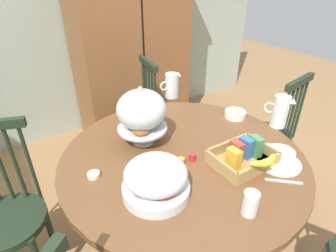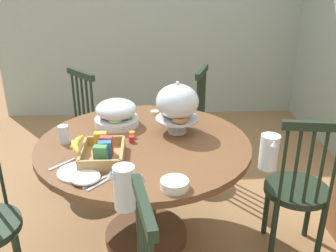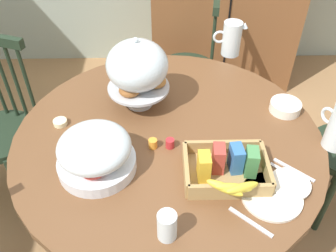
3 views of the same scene
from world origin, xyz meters
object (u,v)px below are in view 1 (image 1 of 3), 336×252
windsor_chair_near_window (8,218)px  pastry_stand_with_dome (142,112)px  drinking_glass (250,203)px  wooden_armoire (130,41)px  milk_pitcher (172,87)px  cereal_bowl (235,114)px  fruit_platter_covered (156,179)px  china_plate_large (279,163)px  windsor_chair_host_seat (136,121)px  dining_table (182,180)px  cereal_basket (245,156)px  butter_dish (94,175)px  windsor_chair_far_side (268,136)px  china_plate_small (281,152)px  orange_juice_pitcher (280,113)px

windsor_chair_near_window → pastry_stand_with_dome: size_ratio=2.83×
drinking_glass → wooden_armoire: bearing=77.0°
milk_pitcher → cereal_bowl: 0.54m
fruit_platter_covered → drinking_glass: fruit_platter_covered is taller
milk_pitcher → china_plate_large: milk_pitcher is taller
windsor_chair_host_seat → fruit_platter_covered: 1.26m
dining_table → drinking_glass: 0.54m
wooden_armoire → dining_table: size_ratio=1.49×
cereal_basket → butter_dish: 0.76m
windsor_chair_far_side → drinking_glass: size_ratio=8.86×
windsor_chair_host_seat → china_plate_large: windsor_chair_host_seat is taller
cereal_basket → china_plate_small: size_ratio=2.11×
orange_juice_pitcher → butter_dish: orange_juice_pitcher is taller
windsor_chair_far_side → milk_pitcher: windsor_chair_far_side is taller
china_plate_small → cereal_bowl: size_ratio=1.07×
windsor_chair_near_window → drinking_glass: bearing=-43.3°
windsor_chair_far_side → cereal_bowl: 0.51m
pastry_stand_with_dome → china_plate_large: pastry_stand_with_dome is taller
windsor_chair_host_seat → china_plate_small: windsor_chair_host_seat is taller
orange_juice_pitcher → china_plate_small: size_ratio=1.36×
pastry_stand_with_dome → orange_juice_pitcher: bearing=-19.9°
pastry_stand_with_dome → windsor_chair_near_window: bearing=170.4°
pastry_stand_with_dome → milk_pitcher: 0.67m
windsor_chair_near_window → pastry_stand_with_dome: pastry_stand_with_dome is taller
windsor_chair_far_side → pastry_stand_with_dome: bearing=176.1°
windsor_chair_host_seat → china_plate_small: (0.27, -1.23, 0.30)m
orange_juice_pitcher → butter_dish: size_ratio=3.41×
wooden_armoire → china_plate_small: (-0.02, -1.86, -0.23)m
fruit_platter_covered → milk_pitcher: milk_pitcher is taller
orange_juice_pitcher → china_plate_large: orange_juice_pitcher is taller
windsor_chair_near_window → windsor_chair_host_seat: bearing=29.3°
milk_pitcher → cereal_bowl: (0.18, -0.51, -0.06)m
pastry_stand_with_dome → cereal_basket: size_ratio=1.09×
cereal_bowl → windsor_chair_near_window: bearing=172.3°
orange_juice_pitcher → cereal_basket: (-0.47, -0.16, -0.05)m
orange_juice_pitcher → milk_pitcher: orange_juice_pitcher is taller
orange_juice_pitcher → china_plate_large: bearing=-140.6°
dining_table → windsor_chair_host_seat: 0.96m
windsor_chair_far_side → butter_dish: size_ratio=16.25×
windsor_chair_host_seat → cereal_bowl: (0.37, -0.79, 0.31)m
wooden_armoire → cereal_basket: wooden_armoire is taller
milk_pitcher → butter_dish: (-0.83, -0.58, -0.08)m
cereal_basket → orange_juice_pitcher: bearing=19.2°
wooden_armoire → windsor_chair_near_window: bearing=-137.9°
pastry_stand_with_dome → orange_juice_pitcher: (0.81, -0.29, -0.10)m
pastry_stand_with_dome → cereal_bowl: (0.67, -0.06, -0.18)m
fruit_platter_covered → drinking_glass: (0.26, -0.30, -0.03)m
china_plate_large → milk_pitcher: bearing=90.1°
windsor_chair_far_side → milk_pitcher: (-0.58, 0.52, 0.37)m
dining_table → windsor_chair_near_window: (-0.89, 0.35, -0.10)m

